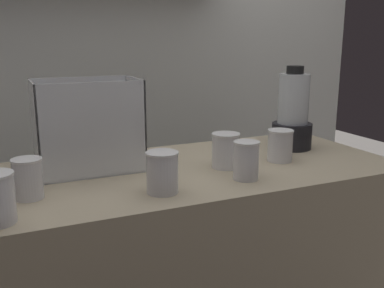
{
  "coord_description": "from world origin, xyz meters",
  "views": [
    {
      "loc": [
        -0.58,
        -1.3,
        1.32
      ],
      "look_at": [
        0.0,
        0.0,
        0.98
      ],
      "focal_mm": 41.09,
      "sensor_mm": 36.0,
      "label": 1
    }
  ],
  "objects_px": {
    "carrot_display_bin": "(85,143)",
    "blender_pitcher": "(293,115)",
    "juice_cup_beet_far_right": "(226,152)",
    "juice_cup_orange_middle": "(162,175)",
    "juice_cup_mango_rightmost": "(280,148)",
    "juice_cup_carrot_left": "(28,180)",
    "juice_cup_beet_right": "(246,163)"
  },
  "relations": [
    {
      "from": "blender_pitcher",
      "to": "carrot_display_bin",
      "type": "bearing_deg",
      "value": 177.94
    },
    {
      "from": "juice_cup_orange_middle",
      "to": "juice_cup_beet_right",
      "type": "relative_size",
      "value": 0.99
    },
    {
      "from": "blender_pitcher",
      "to": "juice_cup_carrot_left",
      "type": "bearing_deg",
      "value": -169.94
    },
    {
      "from": "blender_pitcher",
      "to": "juice_cup_beet_far_right",
      "type": "relative_size",
      "value": 2.76
    },
    {
      "from": "juice_cup_beet_far_right",
      "to": "juice_cup_carrot_left",
      "type": "bearing_deg",
      "value": -176.04
    },
    {
      "from": "carrot_display_bin",
      "to": "blender_pitcher",
      "type": "height_order",
      "value": "blender_pitcher"
    },
    {
      "from": "carrot_display_bin",
      "to": "juice_cup_beet_right",
      "type": "distance_m",
      "value": 0.53
    },
    {
      "from": "juice_cup_beet_right",
      "to": "juice_cup_beet_far_right",
      "type": "xyz_separation_m",
      "value": [
        0.0,
        0.14,
        0.0
      ]
    },
    {
      "from": "blender_pitcher",
      "to": "juice_cup_orange_middle",
      "type": "height_order",
      "value": "blender_pitcher"
    },
    {
      "from": "carrot_display_bin",
      "to": "juice_cup_carrot_left",
      "type": "height_order",
      "value": "carrot_display_bin"
    },
    {
      "from": "blender_pitcher",
      "to": "juice_cup_orange_middle",
      "type": "xyz_separation_m",
      "value": [
        -0.65,
        -0.28,
        -0.08
      ]
    },
    {
      "from": "juice_cup_beet_right",
      "to": "juice_cup_mango_rightmost",
      "type": "xyz_separation_m",
      "value": [
        0.22,
        0.13,
        -0.0
      ]
    },
    {
      "from": "carrot_display_bin",
      "to": "juice_cup_mango_rightmost",
      "type": "height_order",
      "value": "carrot_display_bin"
    },
    {
      "from": "carrot_display_bin",
      "to": "juice_cup_mango_rightmost",
      "type": "xyz_separation_m",
      "value": [
        0.65,
        -0.17,
        -0.04
      ]
    },
    {
      "from": "blender_pitcher",
      "to": "juice_cup_mango_rightmost",
      "type": "height_order",
      "value": "blender_pitcher"
    },
    {
      "from": "carrot_display_bin",
      "to": "juice_cup_orange_middle",
      "type": "height_order",
      "value": "carrot_display_bin"
    },
    {
      "from": "blender_pitcher",
      "to": "juice_cup_orange_middle",
      "type": "relative_size",
      "value": 2.73
    },
    {
      "from": "juice_cup_orange_middle",
      "to": "juice_cup_mango_rightmost",
      "type": "xyz_separation_m",
      "value": [
        0.49,
        0.14,
        -0.0
      ]
    },
    {
      "from": "juice_cup_orange_middle",
      "to": "juice_cup_beet_far_right",
      "type": "relative_size",
      "value": 1.01
    },
    {
      "from": "blender_pitcher",
      "to": "juice_cup_beet_far_right",
      "type": "height_order",
      "value": "blender_pitcher"
    },
    {
      "from": "blender_pitcher",
      "to": "juice_cup_mango_rightmost",
      "type": "bearing_deg",
      "value": -137.57
    },
    {
      "from": "juice_cup_beet_right",
      "to": "juice_cup_beet_far_right",
      "type": "height_order",
      "value": "juice_cup_beet_right"
    },
    {
      "from": "blender_pitcher",
      "to": "juice_cup_orange_middle",
      "type": "bearing_deg",
      "value": -156.59
    },
    {
      "from": "juice_cup_carrot_left",
      "to": "juice_cup_beet_right",
      "type": "relative_size",
      "value": 0.93
    },
    {
      "from": "juice_cup_orange_middle",
      "to": "juice_cup_beet_right",
      "type": "height_order",
      "value": "juice_cup_beet_right"
    },
    {
      "from": "juice_cup_beet_right",
      "to": "juice_cup_mango_rightmost",
      "type": "bearing_deg",
      "value": 31.05
    },
    {
      "from": "carrot_display_bin",
      "to": "juice_cup_carrot_left",
      "type": "bearing_deg",
      "value": -133.2
    },
    {
      "from": "juice_cup_beet_right",
      "to": "juice_cup_mango_rightmost",
      "type": "height_order",
      "value": "juice_cup_beet_right"
    },
    {
      "from": "juice_cup_carrot_left",
      "to": "juice_cup_mango_rightmost",
      "type": "height_order",
      "value": "same"
    },
    {
      "from": "juice_cup_carrot_left",
      "to": "juice_cup_mango_rightmost",
      "type": "xyz_separation_m",
      "value": [
        0.84,
        0.04,
        -0.0
      ]
    },
    {
      "from": "juice_cup_orange_middle",
      "to": "juice_cup_mango_rightmost",
      "type": "distance_m",
      "value": 0.51
    },
    {
      "from": "juice_cup_carrot_left",
      "to": "juice_cup_beet_far_right",
      "type": "height_order",
      "value": "juice_cup_beet_far_right"
    }
  ]
}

